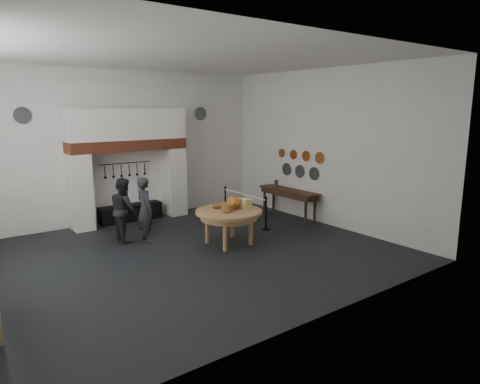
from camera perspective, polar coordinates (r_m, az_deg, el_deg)
floor at (r=10.33m, az=-6.26°, el=-8.09°), size 9.00×8.00×0.02m
ceiling at (r=9.82m, az=-6.85°, el=17.56°), size 9.00×8.00×0.02m
wall_back at (r=13.41m, az=-15.23°, el=5.89°), size 9.00×0.02×4.50m
wall_front at (r=6.71m, az=10.96°, el=1.13°), size 9.00×0.02×4.50m
wall_right at (r=12.68m, az=11.40°, el=5.78°), size 0.02×8.00×4.50m
chimney_pier_left at (r=12.77m, az=-20.53°, el=-0.01°), size 0.55×0.70×2.15m
chimney_pier_right at (r=13.86m, az=-8.78°, el=1.41°), size 0.55×0.70×2.15m
hearth_brick_band at (r=13.08m, az=-14.68°, el=6.06°), size 3.50×0.72×0.32m
chimney_hood at (r=13.05m, az=-14.81°, el=8.73°), size 3.50×0.70×0.90m
iron_range at (r=13.48m, az=-14.36°, el=-2.67°), size 1.90×0.45×0.50m
utensil_rail at (r=13.39m, az=-15.00°, el=3.74°), size 1.60×0.02×0.02m
work_table at (r=10.70m, az=-1.50°, el=-2.64°), size 2.00×2.00×0.07m
pumpkin at (r=10.85m, az=-0.95°, el=-1.41°), size 0.36×0.36×0.31m
cheese_block_big at (r=10.92m, az=0.79°, el=-1.52°), size 0.22×0.22×0.24m
cheese_block_small at (r=11.15m, az=-0.23°, el=-1.36°), size 0.18×0.18×0.20m
wicker_basket at (r=10.47m, az=-1.70°, el=-2.14°), size 0.38×0.38×0.22m
bread_loaf at (r=10.91m, az=-2.99°, el=-1.85°), size 0.31×0.18×0.13m
visitor_near at (r=11.17m, az=-12.55°, el=-2.31°), size 0.41×0.62×1.68m
visitor_far at (r=11.39m, az=-15.21°, el=-2.26°), size 0.65×0.82×1.65m
side_table at (r=13.35m, az=6.52°, el=0.20°), size 0.55×2.20×0.06m
pewter_jug at (r=13.76m, az=4.83°, el=1.16°), size 0.12×0.12×0.22m
copper_pan_a at (r=12.81m, az=10.56°, el=4.51°), size 0.03×0.34×0.34m
copper_pan_b at (r=13.19m, az=8.80°, el=4.76°), size 0.03×0.32×0.32m
copper_pan_c at (r=13.58m, az=7.15°, el=4.98°), size 0.03×0.30×0.30m
copper_pan_d at (r=13.98m, az=5.58°, el=5.19°), size 0.03×0.28×0.28m
pewter_plate_left at (r=13.02m, az=9.84°, el=2.42°), size 0.03×0.40×0.40m
pewter_plate_mid at (r=13.43m, az=7.98°, el=2.74°), size 0.03×0.40×0.40m
pewter_plate_right at (r=13.86m, az=6.24°, el=3.04°), size 0.03×0.40×0.40m
pewter_plate_back_left at (r=12.59m, az=-27.02°, el=9.09°), size 0.44×0.03×0.44m
pewter_plate_back_right at (r=14.54m, az=-5.29°, el=10.36°), size 0.44×0.03×0.44m
barrier_post_near at (r=12.07m, az=3.47°, el=-2.97°), size 0.05×0.05×0.90m
barrier_post_far at (r=13.61m, az=-1.96°, el=-1.32°), size 0.05×0.05×0.90m
barrier_rope at (r=12.74m, az=0.59°, el=-0.35°), size 0.04×2.00×0.04m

